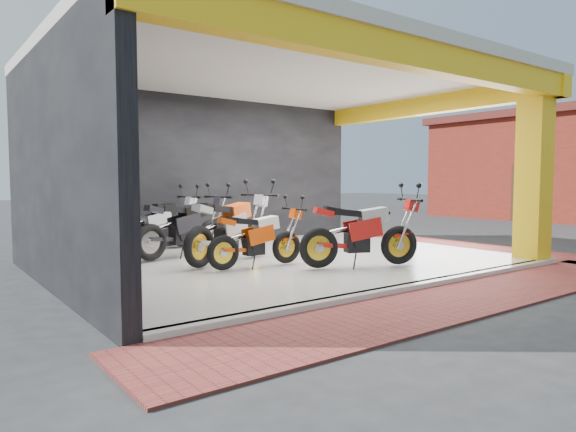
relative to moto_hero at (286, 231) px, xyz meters
name	(u,v)px	position (x,y,z in m)	size (l,w,h in m)	color
ground	(362,279)	(0.47, -1.39, -0.68)	(80.00, 80.00, 0.00)	#2D2D30
showroom_floor	(287,260)	(0.47, 0.61, -0.63)	(8.00, 6.00, 0.10)	white
showroom_ceiling	(287,71)	(0.47, 0.61, 2.92)	(8.40, 6.40, 0.20)	beige
back_wall	(209,173)	(0.47, 3.71, 1.07)	(8.20, 0.20, 3.50)	black
left_wall	(52,168)	(-3.63, 0.61, 1.07)	(0.20, 6.20, 3.50)	black
corner_column	(534,171)	(4.22, -2.14, 1.07)	(0.50, 0.50, 3.50)	yellow
header_beam_front	(415,56)	(0.47, -2.39, 2.62)	(8.40, 0.30, 0.40)	yellow
header_beam_right	(426,106)	(4.47, 0.61, 2.62)	(0.30, 6.40, 0.40)	yellow
floor_kerb	(413,287)	(0.47, -2.41, -0.63)	(8.00, 0.20, 0.10)	white
paver_front	(460,300)	(0.47, -3.19, -0.67)	(9.00, 1.40, 0.03)	#9A3D32
paver_right	(444,244)	(5.27, 0.61, -0.67)	(1.40, 7.00, 0.03)	#9A3D32
moto_hero	(286,231)	(0.00, 0.00, 0.00)	(1.91, 0.71, 1.16)	#E14709
moto_row_a	(399,226)	(1.48, -1.26, 0.10)	(2.24, 0.83, 1.37)	red
moto_row_b	(211,220)	(-0.40, 2.00, 0.10)	(2.23, 0.83, 1.37)	black
moto_row_c	(254,220)	(-0.03, 1.01, 0.13)	(2.35, 0.87, 1.43)	#9FA1A6
moto_row_d	(183,217)	(-0.51, 3.11, 0.08)	(2.18, 0.81, 1.33)	#A9ABB1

